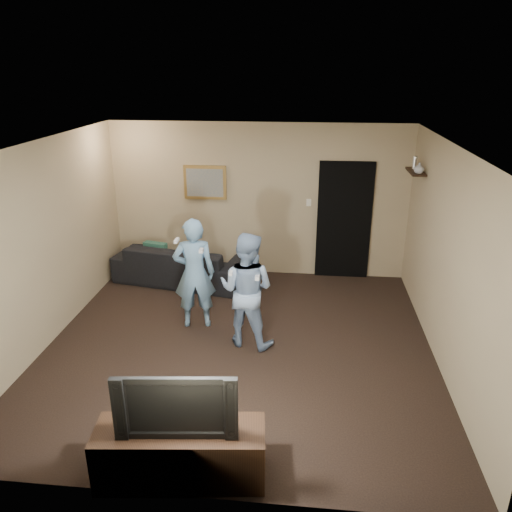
# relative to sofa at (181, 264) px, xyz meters

# --- Properties ---
(ground) EXTENTS (5.00, 5.00, 0.00)m
(ground) POSITION_rel_sofa_xyz_m (1.26, -1.95, -0.32)
(ground) COLOR black
(ground) RESTS_ON ground
(ceiling) EXTENTS (5.00, 5.00, 0.04)m
(ceiling) POSITION_rel_sofa_xyz_m (1.26, -1.95, 2.28)
(ceiling) COLOR silver
(ceiling) RESTS_ON wall_back
(wall_back) EXTENTS (5.00, 0.04, 2.60)m
(wall_back) POSITION_rel_sofa_xyz_m (1.26, 0.55, 0.98)
(wall_back) COLOR tan
(wall_back) RESTS_ON ground
(wall_front) EXTENTS (5.00, 0.04, 2.60)m
(wall_front) POSITION_rel_sofa_xyz_m (1.26, -4.45, 0.98)
(wall_front) COLOR tan
(wall_front) RESTS_ON ground
(wall_left) EXTENTS (0.04, 5.00, 2.60)m
(wall_left) POSITION_rel_sofa_xyz_m (-1.24, -1.95, 0.98)
(wall_left) COLOR tan
(wall_left) RESTS_ON ground
(wall_right) EXTENTS (0.04, 5.00, 2.60)m
(wall_right) POSITION_rel_sofa_xyz_m (3.76, -1.95, 0.98)
(wall_right) COLOR tan
(wall_right) RESTS_ON ground
(sofa) EXTENTS (2.32, 1.25, 0.64)m
(sofa) POSITION_rel_sofa_xyz_m (0.00, 0.00, 0.00)
(sofa) COLOR black
(sofa) RESTS_ON ground
(throw_pillow) EXTENTS (0.42, 0.22, 0.40)m
(throw_pillow) POSITION_rel_sofa_xyz_m (-0.42, 0.00, 0.16)
(throw_pillow) COLOR #164438
(throw_pillow) RESTS_ON sofa
(painting_frame) EXTENTS (0.72, 0.05, 0.57)m
(painting_frame) POSITION_rel_sofa_xyz_m (0.36, 0.52, 1.28)
(painting_frame) COLOR olive
(painting_frame) RESTS_ON wall_back
(painting_canvas) EXTENTS (0.62, 0.01, 0.47)m
(painting_canvas) POSITION_rel_sofa_xyz_m (0.36, 0.50, 1.28)
(painting_canvas) COLOR slate
(painting_canvas) RESTS_ON painting_frame
(doorway) EXTENTS (0.90, 0.06, 2.00)m
(doorway) POSITION_rel_sofa_xyz_m (2.71, 0.52, 0.68)
(doorway) COLOR black
(doorway) RESTS_ON ground
(light_switch) EXTENTS (0.08, 0.02, 0.12)m
(light_switch) POSITION_rel_sofa_xyz_m (2.11, 0.52, 0.98)
(light_switch) COLOR silver
(light_switch) RESTS_ON wall_back
(wall_shelf) EXTENTS (0.20, 0.60, 0.03)m
(wall_shelf) POSITION_rel_sofa_xyz_m (3.65, -0.15, 1.67)
(wall_shelf) COLOR black
(wall_shelf) RESTS_ON wall_right
(shelf_vase) EXTENTS (0.18, 0.18, 0.15)m
(shelf_vase) POSITION_rel_sofa_xyz_m (3.65, -0.34, 1.76)
(shelf_vase) COLOR silver
(shelf_vase) RESTS_ON wall_shelf
(shelf_figurine) EXTENTS (0.06, 0.06, 0.18)m
(shelf_figurine) POSITION_rel_sofa_xyz_m (3.65, -0.00, 1.77)
(shelf_figurine) COLOR silver
(shelf_figurine) RESTS_ON wall_shelf
(tv_console) EXTENTS (1.52, 0.63, 0.53)m
(tv_console) POSITION_rel_sofa_xyz_m (1.05, -4.23, -0.07)
(tv_console) COLOR black
(tv_console) RESTS_ON ground
(television) EXTENTS (1.05, 0.24, 0.60)m
(television) POSITION_rel_sofa_xyz_m (1.05, -4.23, 0.49)
(television) COLOR black
(television) RESTS_ON tv_console
(wii_player_left) EXTENTS (0.63, 0.53, 1.57)m
(wii_player_left) POSITION_rel_sofa_xyz_m (0.58, -1.46, 0.47)
(wii_player_left) COLOR #6C97BB
(wii_player_left) RESTS_ON ground
(wii_player_right) EXTENTS (0.87, 0.75, 1.53)m
(wii_player_right) POSITION_rel_sofa_xyz_m (1.35, -1.87, 0.44)
(wii_player_right) COLOR #87A1C5
(wii_player_right) RESTS_ON ground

